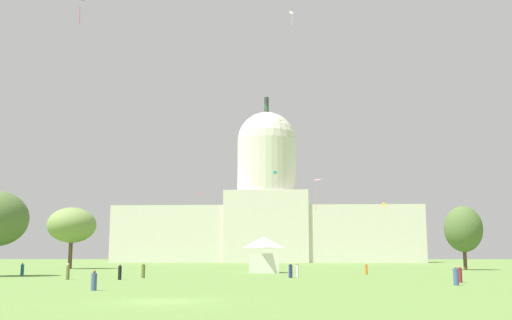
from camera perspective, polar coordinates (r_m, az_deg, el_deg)
The scene contains 24 objects.
ground_plane at distance 35.38m, azimuth -8.98°, elevation -13.30°, with size 800.00×800.00×0.00m, color olive.
capitol_building at distance 229.81m, azimuth 1.04°, elevation -5.13°, with size 116.55×23.37×64.94m.
event_tent at distance 92.15m, azimuth 0.72°, elevation -9.12°, with size 5.08×6.32×5.48m.
tree_west_far at distance 125.29m, azimuth -17.31°, elevation -6.01°, with size 13.26×13.10×12.20m.
tree_east_near at distance 116.31m, azimuth 19.33°, elevation -6.29°, with size 7.59×7.35×11.67m.
person_olive_mid_left at distance 72.24m, azimuth -10.80°, elevation -10.46°, with size 0.50×0.50×1.74m.
person_teal_near_tree_west at distance 86.55m, azimuth -21.57°, elevation -9.77°, with size 0.52×0.52×1.67m.
person_denim_front_center at distance 56.25m, azimuth 18.69°, elevation -10.59°, with size 0.53×0.53×1.67m.
person_white_edge_west at distance 74.92m, azimuth 4.01°, elevation -10.54°, with size 0.46×0.46×1.70m.
person_denim_edge_east at distance 47.25m, azimuth -15.32°, elevation -11.20°, with size 0.60×0.60×1.52m.
person_olive_front_left at distance 68.83m, azimuth -17.65°, elevation -10.25°, with size 0.54×0.54×1.77m.
person_maroon_back_left at distance 62.15m, azimuth 19.03°, elevation -10.41°, with size 0.59×0.59×1.63m.
person_black_aisle_center at distance 67.13m, azimuth -12.97°, elevation -10.50°, with size 0.53×0.53×1.72m.
person_orange_near_tent at distance 84.48m, azimuth 10.55°, elevation -10.32°, with size 0.52×0.52×1.56m.
person_navy_mid_right at distance 71.44m, azimuth 3.34°, elevation -10.61°, with size 0.60×0.60×1.77m.
kite_lime_high at distance 205.13m, azimuth 2.37°, elevation 3.64°, with size 1.75×1.23×3.46m.
kite_white_high at distance 140.41m, azimuth 3.42°, elevation 13.81°, with size 0.87×0.63×3.37m.
kite_red_mid at distance 195.47m, azimuth -5.64°, elevation -3.33°, with size 1.60×0.73×0.24m.
kite_gold_low at distance 159.47m, azimuth 12.21°, elevation -4.33°, with size 0.84×0.31×3.17m.
kite_yellow_low at distance 159.63m, azimuth 5.98°, elevation -6.30°, with size 1.26×1.50×0.15m.
kite_magenta_mid at distance 73.24m, azimuth -16.57°, elevation 14.38°, with size 1.36×1.33×2.93m.
kite_green_high at distance 157.89m, azimuth 0.97°, elevation 5.06°, with size 0.82×1.27×2.80m.
kite_turquoise_mid at distance 171.48m, azimuth 1.84°, elevation -1.20°, with size 1.03×1.01×0.86m.
kite_pink_low at distance 80.46m, azimuth 5.68°, elevation -2.44°, with size 1.34×1.31×3.83m.
Camera 1 is at (7.26, -34.53, 2.61)m, focal length 41.57 mm.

